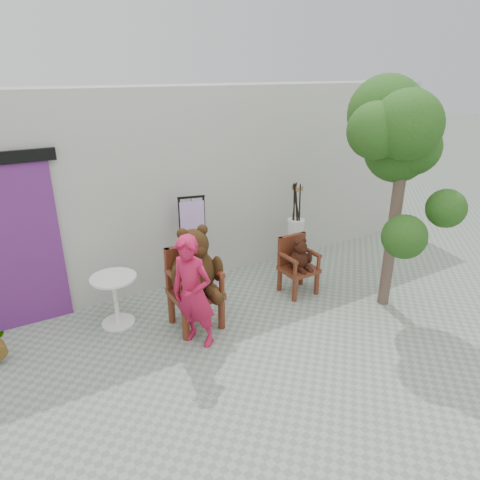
{
  "coord_description": "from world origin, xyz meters",
  "views": [
    {
      "loc": [
        -3.06,
        -3.18,
        3.21
      ],
      "look_at": [
        -0.16,
        1.68,
        0.95
      ],
      "focal_mm": 32.0,
      "sensor_mm": 36.0,
      "label": 1
    }
  ],
  "objects": [
    {
      "name": "ground_plane",
      "position": [
        0.0,
        0.0,
        0.0
      ],
      "size": [
        60.0,
        60.0,
        0.0
      ],
      "primitive_type": "plane",
      "color": "gray",
      "rests_on": "ground"
    },
    {
      "name": "cafe_table",
      "position": [
        -1.93,
        1.94,
        0.44
      ],
      "size": [
        0.6,
        0.6,
        0.7
      ],
      "rotation": [
        0.0,
        0.0,
        0.13
      ],
      "color": "white",
      "rests_on": "ground"
    },
    {
      "name": "tree",
      "position": [
        1.59,
        0.63,
        2.42
      ],
      "size": [
        1.39,
        1.78,
        3.18
      ],
      "rotation": [
        0.0,
        0.0,
        0.41
      ],
      "color": "#48352B",
      "rests_on": "ground"
    },
    {
      "name": "chair_small",
      "position": [
        0.71,
        1.42,
        0.53
      ],
      "size": [
        0.51,
        0.48,
        0.89
      ],
      "color": "#4D1F10",
      "rests_on": "ground"
    },
    {
      "name": "display_stand",
      "position": [
        -0.61,
        2.29,
        0.58
      ],
      "size": [
        0.52,
        0.45,
        1.51
      ],
      "rotation": [
        0.0,
        0.0,
        -0.24
      ],
      "color": "black",
      "rests_on": "ground"
    },
    {
      "name": "doorway",
      "position": [
        -3.0,
        2.58,
        1.16
      ],
      "size": [
        1.4,
        0.11,
        2.33
      ],
      "color": "#61246C",
      "rests_on": "ground"
    },
    {
      "name": "back_wall",
      "position": [
        0.0,
        3.1,
        1.5
      ],
      "size": [
        9.0,
        1.0,
        3.0
      ],
      "primitive_type": "cube",
      "color": "#B6B5AA",
      "rests_on": "ground"
    },
    {
      "name": "stool_bucket",
      "position": [
        1.33,
        2.28,
        0.64
      ],
      "size": [
        0.32,
        0.32,
        1.45
      ],
      "rotation": [
        0.0,
        0.0,
        0.22
      ],
      "color": "white",
      "rests_on": "ground"
    },
    {
      "name": "person",
      "position": [
        -1.24,
        0.94,
        0.75
      ],
      "size": [
        0.59,
        0.65,
        1.5
      ],
      "primitive_type": "imported",
      "rotation": [
        0.0,
        0.0,
        -1.02
      ],
      "color": "#B7163F",
      "rests_on": "ground"
    },
    {
      "name": "chair_big",
      "position": [
        -1.02,
        1.37,
        0.79
      ],
      "size": [
        0.7,
        0.74,
        1.41
      ],
      "color": "#4D1F10",
      "rests_on": "ground"
    }
  ]
}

